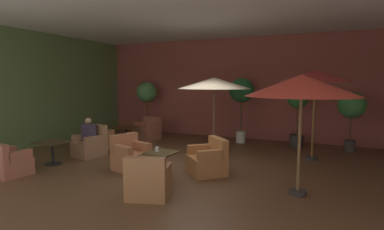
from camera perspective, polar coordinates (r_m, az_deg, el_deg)
The scene contains 23 objects.
ground_plane at distance 8.07m, azimuth -1.31°, elevation -9.33°, with size 11.22×8.85×0.02m, color brown.
wall_back_brick at distance 11.88m, azimuth 7.88°, elevation 4.98°, with size 11.22×0.08×3.82m, color #954A40.
wall_left_accent at distance 11.37m, azimuth -27.65°, elevation 4.28°, with size 0.08×8.85×3.82m, color #5C7A47.
ceiling_slab at distance 7.96m, azimuth -1.38°, elevation 18.52°, with size 11.22×8.85×0.06m, color silver.
cafe_table_front_left at distance 6.85m, azimuth -5.72°, elevation -8.23°, with size 0.67×0.67×0.61m.
armchair_front_left_north at distance 5.85m, azimuth -8.15°, elevation -12.25°, with size 0.93×0.91×0.83m.
armchair_front_left_east at distance 7.21m, azimuth 3.01°, elevation -8.57°, with size 1.12×1.12×0.84m.
armchair_front_left_south at distance 7.70m, azimuth -11.42°, elevation -7.65°, with size 0.94×0.93×0.86m.
cafe_table_front_right at distance 8.77m, azimuth -24.70°, elevation -5.51°, with size 0.72×0.72×0.61m.
armchair_front_right_north at distance 8.22m, azimuth -31.21°, elevation -7.74°, with size 0.84×0.79×0.80m.
armchair_front_right_east at distance 9.40m, azimuth -18.49°, elevation -5.35°, with size 0.86×0.91×0.90m.
cafe_table_mid_center at distance 10.84m, azimuth -12.24°, elevation -3.01°, with size 0.73×0.73×0.61m.
armchair_mid_center_north at distance 10.34m, azimuth -17.25°, elevation -4.33°, with size 1.01×1.02×0.83m.
armchair_mid_center_east at distance 11.57m, azimuth -8.29°, elevation -2.99°, with size 0.94×0.89×0.83m.
patio_umbrella_tall_red at distance 8.93m, azimuth 22.13°, elevation 6.67°, with size 1.91×1.91×2.48m.
patio_umbrella_center_beige at distance 9.38m, azimuth 4.20°, elevation 5.91°, with size 2.25×2.25×2.29m.
patio_umbrella_near_wall at distance 6.01m, azimuth 19.88°, elevation 5.11°, with size 2.10×2.10×2.29m.
potted_tree_left_corner at distance 10.47m, azimuth 27.80°, elevation 1.19°, with size 0.81×0.81×1.87m.
potted_tree_mid_left at distance 10.85m, azimuth 9.27°, elevation 3.98°, with size 0.87×0.87×2.30m.
potted_tree_mid_right at distance 10.74m, azimuth 19.21°, elevation 1.57°, with size 0.70×0.70×1.98m.
potted_tree_right_corner at distance 12.64m, azimuth -8.50°, elevation 3.52°, with size 0.82×0.82×2.16m.
patron_blue_shirt at distance 9.30m, azimuth -18.82°, elevation -2.90°, with size 0.43×0.31×0.70m.
iced_drink_cup at distance 6.83m, azimuth -6.59°, elevation -6.39°, with size 0.08×0.08×0.11m, color silver.
Camera 1 is at (3.37, -7.01, 2.15)m, focal length 28.42 mm.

